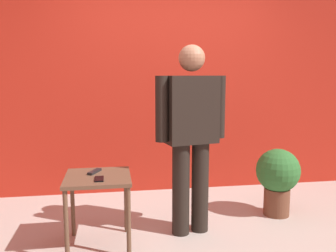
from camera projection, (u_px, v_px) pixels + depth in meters
The scene contains 7 objects.
ground_plane at pixel (195, 249), 2.98m from camera, with size 12.00×12.00×0.00m, color #B7B2A8.
back_wall_red at pixel (166, 54), 4.32m from camera, with size 6.39×0.12×3.35m, color #B52819.
standing_person at pixel (191, 130), 3.16m from camera, with size 0.67×0.32×1.68m.
side_table at pixel (98, 187), 2.96m from camera, with size 0.53×0.53×0.61m.
cell_phone at pixel (99, 179), 2.84m from camera, with size 0.07×0.14×0.01m, color black.
tv_remote at pixel (95, 172), 3.03m from camera, with size 0.04×0.17×0.02m, color black.
potted_plant at pixel (278, 176), 3.64m from camera, with size 0.44×0.44×0.69m.
Camera 1 is at (-0.66, -2.73, 1.44)m, focal length 38.42 mm.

